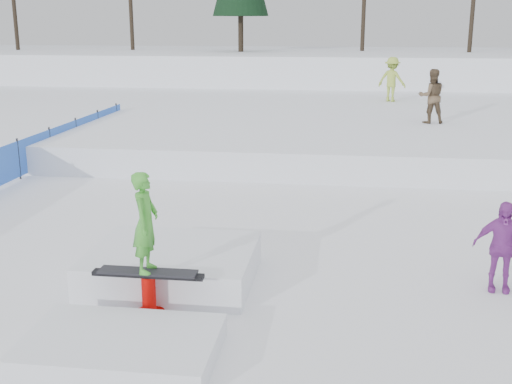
# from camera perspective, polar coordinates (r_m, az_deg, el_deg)

# --- Properties ---
(ground) EXTENTS (120.00, 120.00, 0.00)m
(ground) POSITION_cam_1_polar(r_m,az_deg,el_deg) (10.15, -4.38, -8.81)
(ground) COLOR white
(snow_berm) EXTENTS (60.00, 14.00, 2.40)m
(snow_berm) POSITION_cam_1_polar(r_m,az_deg,el_deg) (39.24, 4.89, 10.63)
(snow_berm) COLOR white
(snow_berm) RESTS_ON ground
(snow_midrise) EXTENTS (50.00, 18.00, 0.80)m
(snow_midrise) POSITION_cam_1_polar(r_m,az_deg,el_deg) (25.43, 3.17, 6.56)
(snow_midrise) COLOR white
(snow_midrise) RESTS_ON ground
(safety_fence) EXTENTS (0.05, 16.00, 1.10)m
(safety_fence) POSITION_cam_1_polar(r_m,az_deg,el_deg) (18.18, -20.34, 2.78)
(safety_fence) COLOR blue
(safety_fence) RESTS_ON ground
(walker_olive) EXTENTS (0.96, 0.80, 1.79)m
(walker_olive) POSITION_cam_1_polar(r_m,az_deg,el_deg) (22.21, 15.34, 8.21)
(walker_olive) COLOR brown
(walker_olive) RESTS_ON snow_midrise
(walker_ygreen) EXTENTS (1.38, 1.13, 1.86)m
(walker_ygreen) POSITION_cam_1_polar(r_m,az_deg,el_deg) (28.02, 11.99, 9.77)
(walker_ygreen) COLOR #9FBA41
(walker_ygreen) RESTS_ON snow_midrise
(spectator_purple) EXTENTS (0.88, 0.43, 1.45)m
(spectator_purple) POSITION_cam_1_polar(r_m,az_deg,el_deg) (10.61, 20.96, -4.54)
(spectator_purple) COLOR purple
(spectator_purple) RESTS_ON ground
(jib_rail_feature) EXTENTS (2.60, 4.40, 2.11)m
(jib_rail_feature) POSITION_cam_1_polar(r_m,az_deg,el_deg) (9.85, -8.51, -7.77)
(jib_rail_feature) COLOR white
(jib_rail_feature) RESTS_ON ground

